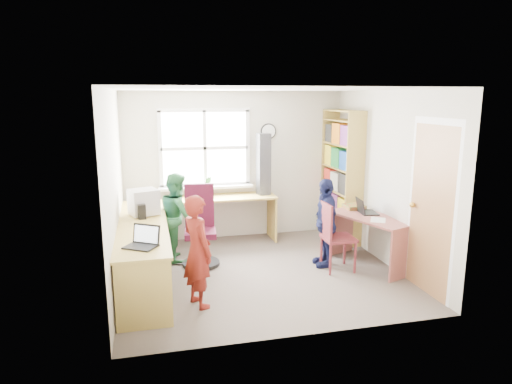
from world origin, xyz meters
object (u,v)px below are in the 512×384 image
crt_monitor (144,202)px  laptop_right (365,210)px  l_desk (160,255)px  bookshelf (341,179)px  swivel_chair (200,230)px  laptop_left (143,241)px  right_desk (370,230)px  wooden_chair (334,234)px  person_navy (325,222)px  person_green (178,217)px  person_red (198,251)px  potted_plant (206,186)px  cd_tower (264,164)px

crt_monitor → laptop_right: size_ratio=1.28×
l_desk → bookshelf: 3.35m
l_desk → swivel_chair: (0.57, 0.82, 0.02)m
l_desk → laptop_left: 0.66m
l_desk → right_desk: size_ratio=2.22×
right_desk → swivel_chair: bearing=144.8°
wooden_chair → person_navy: (-0.04, 0.20, 0.11)m
right_desk → bookshelf: bookshelf is taller
bookshelf → person_green: bearing=-171.7°
person_red → person_green: (-0.11, 1.58, -0.01)m
swivel_chair → laptop_right: swivel_chair is taller
wooden_chair → right_desk: bearing=7.1°
right_desk → wooden_chair: size_ratio=1.42×
person_red → person_green: 1.58m
person_red → l_desk: bearing=16.2°
person_navy → laptop_left: bearing=-65.7°
person_green → right_desk: bearing=-113.6°
bookshelf → laptop_right: bookshelf is taller
wooden_chair → potted_plant: potted_plant is taller
right_desk → person_navy: 0.63m
cd_tower → right_desk: bearing=-59.9°
bookshelf → wooden_chair: bearing=-117.0°
laptop_left → person_green: person_green is taller
bookshelf → person_navy: 1.38m
l_desk → person_red: size_ratio=2.32×
swivel_chair → crt_monitor: 0.87m
swivel_chair → wooden_chair: (1.71, -0.67, 0.03)m
swivel_chair → potted_plant: size_ratio=3.45×
wooden_chair → person_red: person_red is taller
laptop_left → person_navy: person_navy is taller
bookshelf → person_green: (-2.67, -0.39, -0.37)m
cd_tower → swivel_chair: bearing=-148.3°
potted_plant → crt_monitor: bearing=-134.9°
potted_plant → person_green: person_green is taller
person_red → person_green: bearing=-18.4°
swivel_chair → bookshelf: bearing=20.7°
bookshelf → potted_plant: 2.19m
swivel_chair → person_red: bearing=-92.2°
l_desk → person_red: (0.40, -0.50, 0.18)m
swivel_chair → person_green: person_green is taller
crt_monitor → laptop_left: bearing=-110.0°
person_navy → l_desk: bearing=-76.7°
crt_monitor → person_green: 0.61m
wooden_chair → laptop_right: bearing=24.2°
right_desk → potted_plant: bearing=122.4°
laptop_left → cd_tower: (1.90, 2.25, 0.44)m
person_navy → wooden_chair: bearing=15.9°
cd_tower → wooden_chair: bearing=-76.9°
person_red → person_navy: 2.03m
l_desk → person_green: 1.13m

